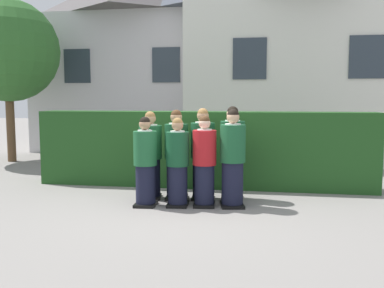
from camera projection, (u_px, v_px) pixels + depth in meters
The scene contains 13 objects.
ground_plane at pixel (189, 206), 7.35m from camera, with size 60.00×60.00×0.00m, color gray.
student_front_row_0 at pixel (145, 164), 7.31m from camera, with size 0.40×0.46×1.54m.
student_front_row_1 at pixel (178, 164), 7.30m from camera, with size 0.40×0.49×1.53m.
student_in_red_blazer at pixel (204, 163), 7.29m from camera, with size 0.41×0.51×1.56m.
student_front_row_3 at pixel (233, 160), 7.26m from camera, with size 0.47×0.54×1.67m.
student_rear_row_0 at pixel (151, 157), 7.86m from camera, with size 0.45×0.52×1.62m.
student_rear_row_1 at pixel (176, 157), 7.82m from camera, with size 0.43×0.53×1.65m.
student_rear_row_2 at pixel (203, 156), 7.80m from camera, with size 0.44×0.50×1.68m.
student_rear_row_3 at pixel (232, 155), 7.81m from camera, with size 0.45×0.52×1.71m.
hedge at pixel (203, 149), 8.95m from camera, with size 7.00×0.70×1.58m.
school_building_main at pixel (140, 56), 15.87m from camera, with size 7.06×4.70×6.69m.
school_building_annex at pixel (301, 46), 12.99m from camera, with size 7.06×4.06×6.69m.
oak_tree_left at pixel (7, 51), 12.25m from camera, with size 2.95×2.95×4.71m.
Camera 1 is at (1.21, -7.09, 1.85)m, focal length 39.82 mm.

